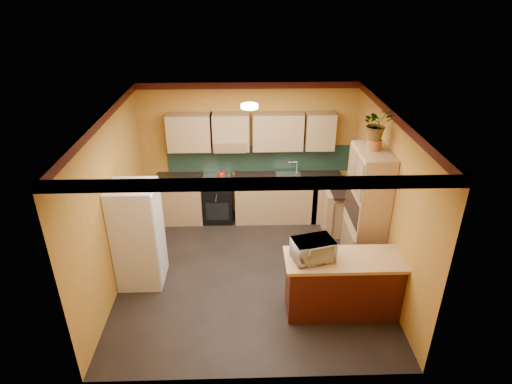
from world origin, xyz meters
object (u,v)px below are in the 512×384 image
fridge (138,235)px  pantry (366,212)px  base_cabinets_back (249,199)px  breakfast_bar (350,286)px  stove (218,199)px  microwave (313,250)px

fridge → pantry: (3.60, 0.26, 0.20)m
base_cabinets_back → breakfast_bar: (1.40, -2.73, 0.00)m
base_cabinets_back → stove: (-0.63, -0.00, 0.02)m
stove → fridge: 2.26m
breakfast_bar → microwave: (-0.57, 0.00, 0.64)m
fridge → breakfast_bar: (3.15, -0.81, -0.41)m
base_cabinets_back → pantry: 2.56m
fridge → breakfast_bar: size_ratio=0.94×
stove → fridge: fridge is taller
pantry → microwave: bearing=-133.6°
base_cabinets_back → microwave: size_ratio=6.65×
base_cabinets_back → stove: 0.63m
base_cabinets_back → pantry: (1.85, -1.66, 0.61)m
pantry → microwave: size_ratio=3.83×
base_cabinets_back → breakfast_bar: 3.07m
stove → pantry: 3.04m
base_cabinets_back → fridge: bearing=-132.2°
pantry → breakfast_bar: size_ratio=1.17×
base_cabinets_back → fridge: fridge is taller
stove → microwave: size_ratio=1.66×
stove → breakfast_bar: stove is taller
stove → fridge: size_ratio=0.54×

